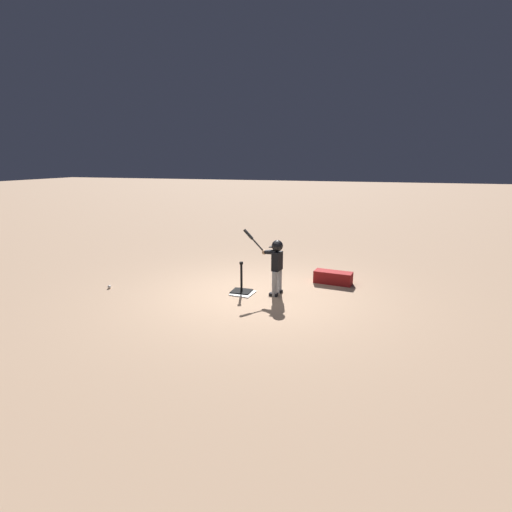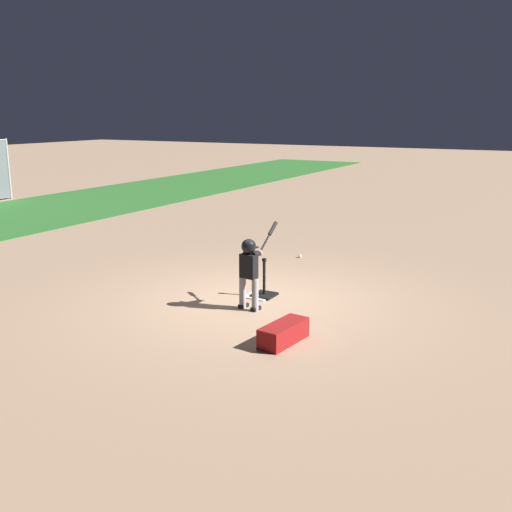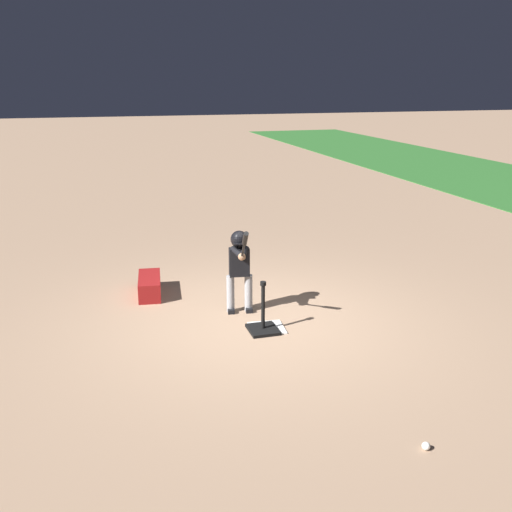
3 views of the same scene
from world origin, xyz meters
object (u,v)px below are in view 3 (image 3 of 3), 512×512
Objects in this scene: batter_child at (240,261)px; equipment_bag at (150,286)px; baseball at (426,446)px; batting_tee at (263,324)px.

batter_child is 1.58× the size of equipment_bag.
equipment_bag is at bearing -158.06° from baseball.
batting_tee is 0.96m from batter_child.
batter_child is 3.69m from baseball.
baseball is 4.96m from equipment_bag.
batting_tee is at bearing 41.84° from equipment_bag.
baseball is (2.84, 0.62, -0.06)m from batting_tee.
equipment_bag reaches higher than baseball.
batter_child is at bearing 53.52° from equipment_bag.
batting_tee is 2.91m from baseball.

